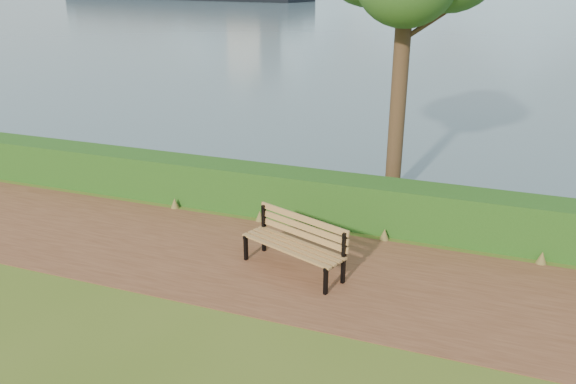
% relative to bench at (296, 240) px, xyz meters
% --- Properties ---
extents(ground, '(140.00, 140.00, 0.00)m').
position_rel_bench_xyz_m(ground, '(-0.35, -0.30, -0.57)').
color(ground, '#475F1B').
rests_on(ground, ground).
extents(path, '(40.00, 3.40, 0.01)m').
position_rel_bench_xyz_m(path, '(-0.35, 0.00, -0.57)').
color(path, brown).
rests_on(path, ground).
extents(hedge, '(32.00, 0.85, 1.00)m').
position_rel_bench_xyz_m(hedge, '(-0.35, 2.30, -0.07)').
color(hedge, '#173F12').
rests_on(hedge, ground).
extents(bench, '(2.06, 1.24, 1.00)m').
position_rel_bench_xyz_m(bench, '(0.00, 0.00, 0.00)').
color(bench, black).
rests_on(bench, ground).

